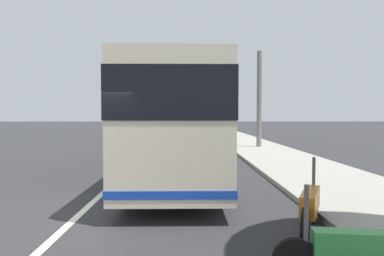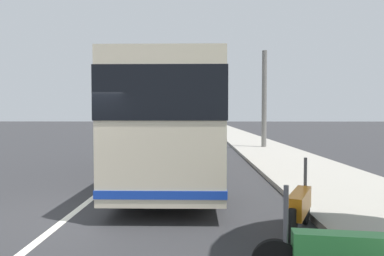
# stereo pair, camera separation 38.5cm
# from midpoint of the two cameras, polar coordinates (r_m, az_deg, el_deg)

# --- Properties ---
(ground_plane) EXTENTS (220.00, 220.00, 0.00)m
(ground_plane) POSITION_cam_midpoint_polar(r_m,az_deg,el_deg) (7.68, -19.95, -13.65)
(ground_plane) COLOR #2D2D30
(sidewalk_curb) EXTENTS (110.00, 3.60, 0.14)m
(sidewalk_curb) POSITION_cam_midpoint_polar(r_m,az_deg,el_deg) (17.61, 13.04, -4.45)
(sidewalk_curb) COLOR #9E998E
(sidewalk_curb) RESTS_ON ground
(lane_divider_line) EXTENTS (110.00, 0.16, 0.01)m
(lane_divider_line) POSITION_cam_midpoint_polar(r_m,az_deg,el_deg) (17.28, -9.00, -4.77)
(lane_divider_line) COLOR silver
(lane_divider_line) RESTS_ON ground
(coach_bus) EXTENTS (10.35, 2.56, 3.38)m
(coach_bus) POSITION_cam_midpoint_polar(r_m,az_deg,el_deg) (11.30, -3.39, 1.54)
(coach_bus) COLOR beige
(coach_bus) RESTS_ON ground
(motorcycle_angled) EXTENTS (0.39, 2.11, 1.24)m
(motorcycle_angled) POSITION_cam_midpoint_polar(r_m,az_deg,el_deg) (4.62, 24.60, -18.59)
(motorcycle_angled) COLOR black
(motorcycle_angled) RESTS_ON ground
(motorcycle_by_tree) EXTENTS (1.99, 1.01, 1.28)m
(motorcycle_by_tree) POSITION_cam_midpoint_polar(r_m,az_deg,el_deg) (6.25, 17.72, -12.67)
(motorcycle_by_tree) COLOR black
(motorcycle_by_tree) RESTS_ON ground
(car_oncoming) EXTENTS (3.94, 1.80, 1.45)m
(car_oncoming) POSITION_cam_midpoint_polar(r_m,az_deg,el_deg) (43.21, -2.02, 0.30)
(car_oncoming) COLOR black
(car_oncoming) RESTS_ON ground
(car_side_street) EXTENTS (4.06, 2.00, 1.55)m
(car_side_street) POSITION_cam_midpoint_polar(r_m,az_deg,el_deg) (29.79, -10.13, -0.50)
(car_side_street) COLOR navy
(car_side_street) RESTS_ON ground
(car_ahead_same_lane) EXTENTS (4.61, 1.98, 1.46)m
(car_ahead_same_lane) POSITION_cam_midpoint_polar(r_m,az_deg,el_deg) (39.67, -6.66, 0.14)
(car_ahead_same_lane) COLOR gold
(car_ahead_same_lane) RESTS_ON ground
(car_far_distant) EXTENTS (4.03, 1.88, 1.58)m
(car_far_distant) POSITION_cam_midpoint_polar(r_m,az_deg,el_deg) (56.22, -5.82, 0.76)
(car_far_distant) COLOR gray
(car_far_distant) RESTS_ON ground
(utility_pole) EXTENTS (0.30, 0.30, 6.05)m
(utility_pole) POSITION_cam_midpoint_polar(r_m,az_deg,el_deg) (21.24, 10.83, 4.67)
(utility_pole) COLOR slate
(utility_pole) RESTS_ON ground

